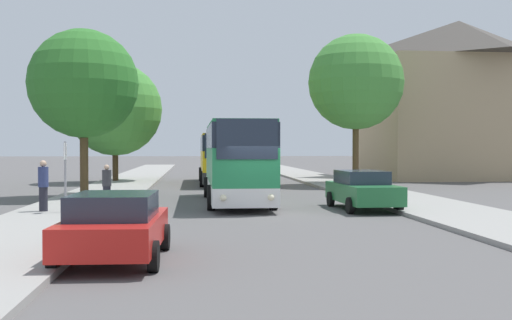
% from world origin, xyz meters
% --- Properties ---
extents(ground_plane, '(300.00, 300.00, 0.00)m').
position_xyz_m(ground_plane, '(0.00, 0.00, 0.00)').
color(ground_plane, '#565454').
rests_on(ground_plane, ground).
extents(sidewalk_left, '(4.00, 120.00, 0.15)m').
position_xyz_m(sidewalk_left, '(-7.00, 0.00, 0.07)').
color(sidewalk_left, gray).
rests_on(sidewalk_left, ground_plane).
extents(sidewalk_right, '(4.00, 120.00, 0.15)m').
position_xyz_m(sidewalk_right, '(7.00, 0.00, 0.07)').
color(sidewalk_right, gray).
rests_on(sidewalk_right, ground_plane).
extents(building_right_background, '(14.06, 11.37, 12.67)m').
position_xyz_m(building_right_background, '(18.82, 24.92, 6.34)').
color(building_right_background, tan).
rests_on(building_right_background, ground_plane).
extents(bus_front, '(2.78, 10.37, 3.50)m').
position_xyz_m(bus_front, '(-0.57, 4.82, 1.86)').
color(bus_front, silver).
rests_on(bus_front, ground_plane).
extents(bus_middle, '(2.81, 11.58, 3.30)m').
position_xyz_m(bus_middle, '(-0.69, 18.98, 1.77)').
color(bus_middle, '#2D2D2D').
rests_on(bus_middle, ground_plane).
extents(parked_car_left_curb, '(2.24, 4.17, 1.47)m').
position_xyz_m(parked_car_left_curb, '(-4.13, -8.42, 0.77)').
color(parked_car_left_curb, red).
rests_on(parked_car_left_curb, ground_plane).
extents(parked_car_right_near, '(2.16, 4.61, 1.53)m').
position_xyz_m(parked_car_right_near, '(4.17, 1.45, 0.80)').
color(parked_car_right_near, '#236B38').
rests_on(parked_car_right_near, ground_plane).
extents(bus_stop_sign, '(0.08, 0.45, 2.52)m').
position_xyz_m(bus_stop_sign, '(-6.98, 0.27, 1.71)').
color(bus_stop_sign, gray).
rests_on(bus_stop_sign, sidewalk_left).
extents(pedestrian_waiting_near, '(0.36, 0.36, 1.84)m').
position_xyz_m(pedestrian_waiting_near, '(-7.85, 0.68, 1.08)').
color(pedestrian_waiting_near, '#23232D').
rests_on(pedestrian_waiting_near, sidewalk_left).
extents(pedestrian_waiting_far, '(0.36, 0.36, 1.63)m').
position_xyz_m(pedestrian_waiting_far, '(-5.86, 2.51, 0.97)').
color(pedestrian_waiting_far, '#23232D').
rests_on(pedestrian_waiting_far, sidewalk_left).
extents(tree_left_near, '(5.27, 5.27, 8.02)m').
position_xyz_m(tree_left_near, '(-7.75, 8.17, 5.53)').
color(tree_left_near, '#513D23').
rests_on(tree_left_near, sidewalk_left).
extents(tree_left_far, '(6.45, 6.45, 8.18)m').
position_xyz_m(tree_left_far, '(-7.88, 20.71, 5.10)').
color(tree_left_far, '#47331E').
rests_on(tree_left_far, sidewalk_left).
extents(tree_right_near, '(6.14, 6.14, 9.59)m').
position_xyz_m(tree_right_near, '(7.94, 16.22, 6.66)').
color(tree_right_near, '#513D23').
rests_on(tree_right_near, sidewalk_right).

